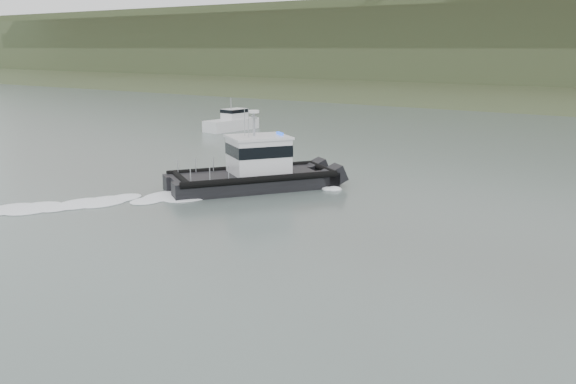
{
  "coord_description": "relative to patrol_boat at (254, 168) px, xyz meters",
  "views": [
    {
      "loc": [
        16.21,
        -12.51,
        8.19
      ],
      "look_at": [
        1.25,
        8.4,
        2.4
      ],
      "focal_mm": 40.0,
      "sensor_mm": 36.0,
      "label": 1
    }
  ],
  "objects": [
    {
      "name": "patrol_boat",
      "position": [
        0.0,
        0.0,
        0.0
      ],
      "size": [
        8.39,
        10.29,
        4.81
      ],
      "rotation": [
        0.0,
        0.0,
        -0.57
      ],
      "color": "black",
      "rests_on": "ground"
    },
    {
      "name": "ground",
      "position": [
        7.18,
        -16.7,
        -1.21
      ],
      "size": [
        400.0,
        400.0,
        0.0
      ],
      "primitive_type": "plane",
      "color": "#4E5D58",
      "rests_on": "ground"
    },
    {
      "name": "motorboat",
      "position": [
        -19.14,
        20.48,
        -0.36
      ],
      "size": [
        2.48,
        6.26,
        3.37
      ],
      "rotation": [
        0.0,
        0.0,
        -0.07
      ],
      "color": "silver",
      "rests_on": "ground"
    }
  ]
}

